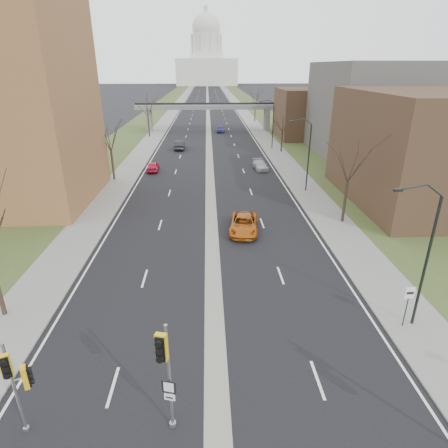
{
  "coord_description": "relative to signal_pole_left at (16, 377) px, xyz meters",
  "views": [
    {
      "loc": [
        -0.22,
        -11.79,
        14.28
      ],
      "look_at": [
        0.8,
        11.95,
        4.25
      ],
      "focal_mm": 30.0,
      "sensor_mm": 36.0,
      "label": 1
    }
  ],
  "objects": [
    {
      "name": "car_right_near",
      "position": [
        10.91,
        20.4,
        -2.27
      ],
      "size": [
        3.21,
        5.76,
        1.52
      ],
      "primitive_type": "imported",
      "rotation": [
        0.0,
        0.0,
        -0.13
      ],
      "color": "#AC5312",
      "rests_on": "ground"
    },
    {
      "name": "tree_right_a",
      "position": [
        20.9,
        22.28,
        3.6
      ],
      "size": [
        7.2,
        7.2,
        9.4
      ],
      "color": "#382B21",
      "rests_on": "sidewalk_right"
    },
    {
      "name": "road_surface",
      "position": [
        7.9,
        150.28,
        -3.03
      ],
      "size": [
        20.0,
        600.0,
        0.01
      ],
      "primitive_type": "cube",
      "color": "black",
      "rests_on": "ground"
    },
    {
      "name": "car_left_near",
      "position": [
        -0.45,
        42.9,
        -2.34
      ],
      "size": [
        1.75,
        4.09,
        1.38
      ],
      "primitive_type": "imported",
      "rotation": [
        0.0,
        0.0,
        3.17
      ],
      "color": "red",
      "rests_on": "ground"
    },
    {
      "name": "sidewalk_right",
      "position": [
        19.9,
        150.28,
        -2.97
      ],
      "size": [
        4.0,
        600.0,
        0.12
      ],
      "primitive_type": "cube",
      "color": "gray",
      "rests_on": "ground"
    },
    {
      "name": "sidewalk_left",
      "position": [
        -4.1,
        150.28,
        -2.97
      ],
      "size": [
        4.0,
        600.0,
        0.12
      ],
      "primitive_type": "cube",
      "color": "gray",
      "rests_on": "ground"
    },
    {
      "name": "grass_verge_left",
      "position": [
        -10.1,
        150.28,
        -2.98
      ],
      "size": [
        8.0,
        600.0,
        0.1
      ],
      "primitive_type": "cube",
      "color": "#2C3A1B",
      "rests_on": "ground"
    },
    {
      "name": "median_strip",
      "position": [
        7.9,
        150.28,
        -3.03
      ],
      "size": [
        1.2,
        600.0,
        0.02
      ],
      "primitive_type": "cube",
      "color": "gray",
      "rests_on": "ground"
    },
    {
      "name": "pedestrian_bridge",
      "position": [
        7.9,
        80.28,
        1.81
      ],
      "size": [
        34.0,
        3.0,
        6.45
      ],
      "color": "slate",
      "rests_on": "ground"
    },
    {
      "name": "car_right_mid",
      "position": [
        15.48,
        43.18,
        -2.39
      ],
      "size": [
        2.19,
        4.59,
        1.29
      ],
      "primitive_type": "imported",
      "rotation": [
        0.0,
        0.0,
        0.09
      ],
      "color": "#A5A4AC",
      "rests_on": "ground"
    },
    {
      "name": "commercial_block_mid",
      "position": [
        35.9,
        52.28,
        4.47
      ],
      "size": [
        18.0,
        22.0,
        15.0
      ],
      "primitive_type": "cube",
      "color": "#5C5854",
      "rests_on": "ground"
    },
    {
      "name": "capitol",
      "position": [
        7.9,
        320.28,
        15.57
      ],
      "size": [
        48.0,
        42.0,
        55.75
      ],
      "color": "silver",
      "rests_on": "ground"
    },
    {
      "name": "signal_pole_left",
      "position": [
        0.0,
        0.0,
        0.0
      ],
      "size": [
        0.77,
        1.07,
        4.63
      ],
      "rotation": [
        0.0,
        0.0,
        0.43
      ],
      "color": "gray",
      "rests_on": "ground"
    },
    {
      "name": "tree_right_c",
      "position": [
        20.9,
        95.28,
        4.01
      ],
      "size": [
        7.65,
        7.65,
        9.99
      ],
      "color": "#382B21",
      "rests_on": "sidewalk_right"
    },
    {
      "name": "car_left_far",
      "position": [
        2.49,
        58.5,
        -2.24
      ],
      "size": [
        1.73,
        4.82,
        1.58
      ],
      "primitive_type": "imported",
      "rotation": [
        0.0,
        0.0,
        3.13
      ],
      "color": "black",
      "rests_on": "ground"
    },
    {
      "name": "tree_left_c",
      "position": [
        -5.1,
        72.28,
        4.01
      ],
      "size": [
        7.65,
        7.65,
        9.99
      ],
      "color": "#382B21",
      "rests_on": "sidewalk_left"
    },
    {
      "name": "grass_verge_right",
      "position": [
        25.9,
        150.28,
        -2.98
      ],
      "size": [
        8.0,
        600.0,
        0.1
      ],
      "primitive_type": "cube",
      "color": "#2C3A1B",
      "rests_on": "ground"
    },
    {
      "name": "streetlight_near",
      "position": [
        18.89,
        6.28,
        3.92
      ],
      "size": [
        2.61,
        0.2,
        8.7
      ],
      "color": "black",
      "rests_on": "sidewalk_right"
    },
    {
      "name": "streetlight_mid",
      "position": [
        18.89,
        32.28,
        3.92
      ],
      "size": [
        2.61,
        0.2,
        8.7
      ],
      "color": "black",
      "rests_on": "sidewalk_right"
    },
    {
      "name": "speed_limit_sign",
      "position": [
        19.02,
        6.07,
        -1.08
      ],
      "size": [
        0.58,
        0.06,
        2.67
      ],
      "rotation": [
        0.0,
        0.0,
        0.05
      ],
      "color": "black",
      "rests_on": "sidewalk_right"
    },
    {
      "name": "car_right_far",
      "position": [
        10.79,
        77.9,
        -2.31
      ],
      "size": [
        2.1,
        4.37,
        1.44
      ],
      "primitive_type": "imported",
      "rotation": [
        0.0,
        0.0,
        -0.1
      ],
      "color": "navy",
      "rests_on": "ground"
    },
    {
      "name": "tree_left_b",
      "position": [
        -5.1,
        38.28,
        3.2
      ],
      "size": [
        6.75,
        6.75,
        8.81
      ],
      "color": "#382B21",
      "rests_on": "sidewalk_left"
    },
    {
      "name": "ground",
      "position": [
        7.9,
        0.28,
        -3.03
      ],
      "size": [
        700.0,
        700.0,
        0.0
      ],
      "primitive_type": "plane",
      "color": "black",
      "rests_on": "ground"
    },
    {
      "name": "signal_pole_median",
      "position": [
        5.9,
        -0.27,
        0.69
      ],
      "size": [
        0.69,
        0.89,
        5.34
      ],
      "rotation": [
        0.0,
        0.0,
        -0.26
      ],
      "color": "gray",
      "rests_on": "ground"
    },
    {
      "name": "streetlight_far",
      "position": [
        18.89,
        58.28,
        3.92
      ],
      "size": [
        2.61,
        0.2,
        8.7
      ],
      "color": "black",
      "rests_on": "sidewalk_right"
    },
    {
      "name": "commercial_block_far",
      "position": [
        29.9,
        70.28,
        1.97
      ],
      "size": [
        14.0,
        14.0,
        10.0
      ],
      "primitive_type": "cube",
      "color": "#43301F",
      "rests_on": "ground"
    },
    {
      "name": "commercial_block_near",
      "position": [
        31.9,
        28.28,
        2.97
      ],
      "size": [
        16.0,
        20.0,
        12.0
      ],
      "primitive_type": "cube",
      "color": "#43301F",
      "rests_on": "ground"
    },
    {
      "name": "tree_right_b",
      "position": [
        20.9,
        55.28,
        2.79
      ],
      "size": [
        6.3,
        6.3,
        8.22
      ],
      "color": "#382B21",
      "rests_on": "sidewalk_right"
    }
  ]
}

